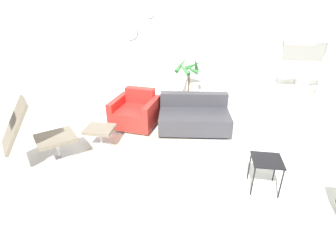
{
  "coord_description": "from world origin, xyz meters",
  "views": [
    {
      "loc": [
        0.72,
        -3.54,
        2.47
      ],
      "look_at": [
        0.17,
        0.2,
        0.55
      ],
      "focal_mm": 28.0,
      "sensor_mm": 36.0,
      "label": 1
    }
  ],
  "objects_px": {
    "potted_plant": "(188,87)",
    "shelf_unit": "(304,66)",
    "side_table": "(267,163)",
    "lounge_chair": "(26,127)",
    "ottoman": "(100,132)",
    "couch_low": "(194,117)",
    "armchair_red": "(136,113)"
  },
  "relations": [
    {
      "from": "potted_plant",
      "to": "ottoman",
      "type": "bearing_deg",
      "value": -128.74
    },
    {
      "from": "lounge_chair",
      "to": "shelf_unit",
      "type": "relative_size",
      "value": 0.64
    },
    {
      "from": "ottoman",
      "to": "armchair_red",
      "type": "bearing_deg",
      "value": 63.82
    },
    {
      "from": "lounge_chair",
      "to": "shelf_unit",
      "type": "height_order",
      "value": "shelf_unit"
    },
    {
      "from": "lounge_chair",
      "to": "shelf_unit",
      "type": "distance_m",
      "value": 5.54
    },
    {
      "from": "ottoman",
      "to": "armchair_red",
      "type": "xyz_separation_m",
      "value": [
        0.43,
        0.88,
        0.01
      ]
    },
    {
      "from": "side_table",
      "to": "armchair_red",
      "type": "bearing_deg",
      "value": 143.48
    },
    {
      "from": "lounge_chair",
      "to": "ottoman",
      "type": "distance_m",
      "value": 1.18
    },
    {
      "from": "lounge_chair",
      "to": "armchair_red",
      "type": "height_order",
      "value": "lounge_chair"
    },
    {
      "from": "ottoman",
      "to": "couch_low",
      "type": "xyz_separation_m",
      "value": [
        1.63,
        0.9,
        -0.02
      ]
    },
    {
      "from": "ottoman",
      "to": "couch_low",
      "type": "bearing_deg",
      "value": 28.96
    },
    {
      "from": "couch_low",
      "to": "potted_plant",
      "type": "bearing_deg",
      "value": -84.09
    },
    {
      "from": "lounge_chair",
      "to": "ottoman",
      "type": "height_order",
      "value": "lounge_chair"
    },
    {
      "from": "side_table",
      "to": "shelf_unit",
      "type": "distance_m",
      "value": 3.23
    },
    {
      "from": "couch_low",
      "to": "side_table",
      "type": "height_order",
      "value": "couch_low"
    },
    {
      "from": "armchair_red",
      "to": "side_table",
      "type": "bearing_deg",
      "value": 151.11
    },
    {
      "from": "shelf_unit",
      "to": "potted_plant",
      "type": "bearing_deg",
      "value": -172.4
    },
    {
      "from": "lounge_chair",
      "to": "armchair_red",
      "type": "relative_size",
      "value": 1.25
    },
    {
      "from": "couch_low",
      "to": "side_table",
      "type": "relative_size",
      "value": 3.07
    },
    {
      "from": "potted_plant",
      "to": "shelf_unit",
      "type": "height_order",
      "value": "shelf_unit"
    },
    {
      "from": "armchair_red",
      "to": "couch_low",
      "type": "relative_size",
      "value": 0.65
    },
    {
      "from": "ottoman",
      "to": "side_table",
      "type": "distance_m",
      "value": 2.82
    },
    {
      "from": "couch_low",
      "to": "potted_plant",
      "type": "height_order",
      "value": "potted_plant"
    },
    {
      "from": "lounge_chair",
      "to": "armchair_red",
      "type": "distance_m",
      "value": 2.08
    },
    {
      "from": "side_table",
      "to": "lounge_chair",
      "type": "bearing_deg",
      "value": 178.97
    },
    {
      "from": "side_table",
      "to": "ottoman",
      "type": "bearing_deg",
      "value": 163.39
    },
    {
      "from": "couch_low",
      "to": "shelf_unit",
      "type": "relative_size",
      "value": 0.79
    },
    {
      "from": "potted_plant",
      "to": "armchair_red",
      "type": "bearing_deg",
      "value": -137.72
    },
    {
      "from": "lounge_chair",
      "to": "ottoman",
      "type": "bearing_deg",
      "value": 90.0
    },
    {
      "from": "armchair_red",
      "to": "lounge_chair",
      "type": "bearing_deg",
      "value": 59.97
    },
    {
      "from": "potted_plant",
      "to": "shelf_unit",
      "type": "distance_m",
      "value": 2.54
    },
    {
      "from": "ottoman",
      "to": "armchair_red",
      "type": "height_order",
      "value": "armchair_red"
    }
  ]
}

